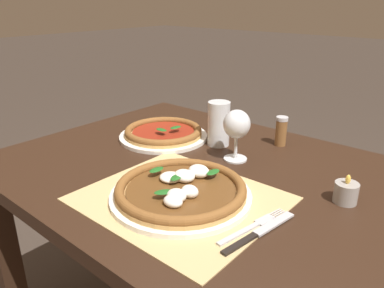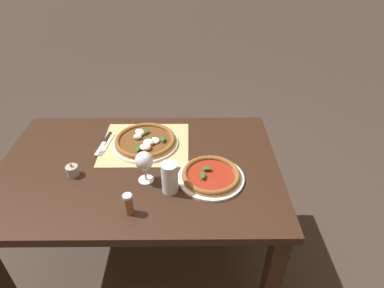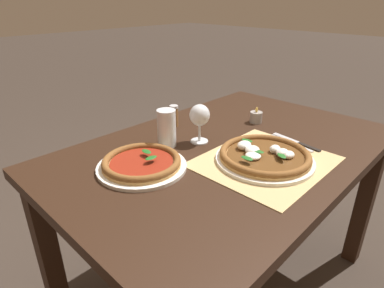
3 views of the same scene
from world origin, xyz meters
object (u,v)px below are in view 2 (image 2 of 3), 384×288
Objects in this scene: pizza_near at (145,141)px; pepper_shaker at (128,204)px; pizza_far at (211,176)px; knife at (104,143)px; wine_glass at (144,162)px; fork at (107,145)px; pint_glass at (170,178)px; votive_candle at (73,171)px.

pepper_shaker is (0.01, 0.47, 0.03)m from pizza_near.
pizza_near is 0.43m from pizza_far.
wine_glass is at bearing 131.82° from knife.
wine_glass is 0.39m from knife.
fork is at bearing 152.81° from knife.
pint_glass is at bearing 136.37° from knife.
pint_glass is 0.51m from knife.
pizza_far is 0.64m from votive_candle.
pint_glass reaches higher than pizza_far.
wine_glass is at bearing 96.65° from pizza_near.
knife is 2.99× the size of votive_candle.
wine_glass is at bearing 130.46° from fork.
pizza_near reaches higher than knife.
fork is (0.35, -0.34, -0.06)m from pint_glass.
pizza_near is at bearing -91.48° from pepper_shaker.
pizza_near is at bearing -83.35° from wine_glass.
pizza_near is 0.29m from wine_glass.
fork is at bearing -44.43° from pint_glass.
fork is (0.23, -0.27, -0.10)m from wine_glass.
pizza_far is 4.21× the size of votive_candle.
pepper_shaker is at bearing 77.03° from wine_glass.
fork is (0.20, 0.01, -0.02)m from pizza_near.
pepper_shaker is (-0.19, 0.47, 0.04)m from fork.
wine_glass is at bearing -102.97° from pepper_shaker.
wine_glass is at bearing 173.48° from votive_candle.
fork is at bearing -49.54° from wine_glass.
knife is 2.22× the size of pepper_shaker.
fork is 2.77× the size of votive_candle.
wine_glass reaches higher than pizza_far.
knife is (0.55, -0.28, -0.01)m from pizza_far.
votive_candle reaches higher than pizza_far.
knife is 0.52m from pepper_shaker.
pizza_near is 3.53× the size of pepper_shaker.
pint_glass is 0.73× the size of fork.
pizza_far is at bearing 177.20° from votive_candle.
pint_glass is at bearing 166.96° from votive_candle.
knife is at bearing -26.74° from pizza_far.
pizza_near is 0.38m from pint_glass.
pizza_far is 0.31m from wine_glass.
knife is at bearing -109.31° from votive_candle.
pizza_far is 0.40m from pepper_shaker.
knife is at bearing -43.63° from pint_glass.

